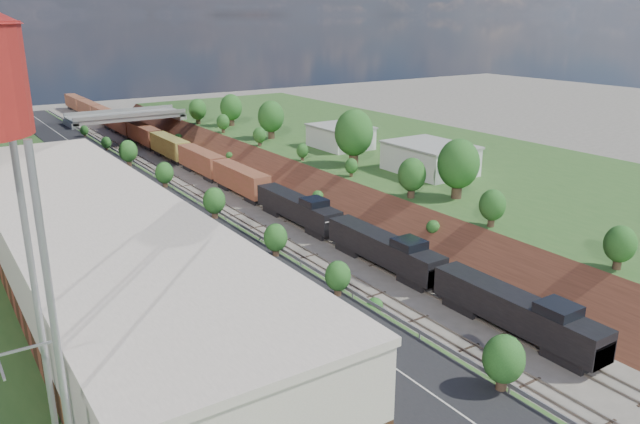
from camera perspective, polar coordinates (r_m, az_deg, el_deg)
platform_left at (r=78.12m, az=-27.00°, el=-2.85°), size 44.00×180.00×5.00m
platform_right at (r=106.30m, az=10.67°, el=3.83°), size 44.00×180.00×5.00m
embankment_left at (r=83.65m, az=-11.78°, el=-1.79°), size 10.00×180.00×10.00m
embankment_right at (r=93.43m, az=0.79°, el=0.65°), size 10.00×180.00×10.00m
rail_left_track at (r=86.83m, az=-6.65°, el=-0.74°), size 1.58×180.00×0.18m
rail_right_track at (r=89.15m, az=-3.68°, el=-0.17°), size 1.58×180.00×0.18m
road at (r=80.70m, az=-14.95°, el=1.03°), size 8.00×180.00×0.10m
guardrail at (r=81.69m, az=-12.23°, el=1.80°), size 0.10×171.00×0.70m
commercial_building at (r=56.27m, az=-19.88°, el=-2.92°), size 14.30×62.30×7.00m
overpass at (r=143.18m, az=-17.26°, el=7.83°), size 24.50×8.30×7.40m
white_building_near at (r=93.25m, az=9.99°, el=4.79°), size 9.00×12.00×4.00m
white_building_far at (r=109.65m, az=1.88°, el=6.84°), size 8.00×10.00×3.60m
tree_right_large at (r=79.96m, az=12.55°, el=4.28°), size 5.25×5.25×7.61m
tree_left_crest at (r=48.08m, az=5.21°, el=-7.29°), size 2.45×2.45×3.55m
freight_train at (r=126.32m, az=-13.48°, el=5.83°), size 2.91×179.76×4.55m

